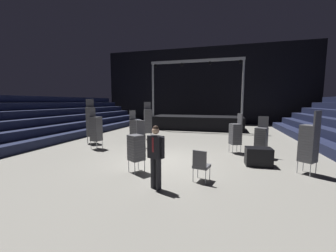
% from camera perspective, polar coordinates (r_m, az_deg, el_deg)
% --- Properties ---
extents(ground_plane, '(22.00, 30.00, 0.10)m').
position_cam_1_polar(ground_plane, '(8.46, -1.25, -9.61)').
color(ground_plane, gray).
extents(arena_end_wall, '(22.00, 0.30, 8.00)m').
position_cam_1_polar(arena_end_wall, '(22.96, 9.76, 10.78)').
color(arena_end_wall, black).
rests_on(arena_end_wall, ground_plane).
extents(bleacher_bank_left, '(4.50, 24.00, 2.70)m').
position_cam_1_polar(bleacher_bank_left, '(14.18, -36.08, 1.46)').
color(bleacher_bank_left, '#191E38').
rests_on(bleacher_bank_left, ground_plane).
extents(stage_riser, '(7.50, 3.10, 5.54)m').
position_cam_1_polar(stage_riser, '(17.96, 7.93, 1.21)').
color(stage_riser, black).
rests_on(stage_riser, ground_plane).
extents(man_with_tie, '(0.56, 0.36, 1.71)m').
position_cam_1_polar(man_with_tie, '(5.55, -3.40, -7.49)').
color(man_with_tie, black).
rests_on(man_with_tie, ground_plane).
extents(chair_stack_front_left, '(0.49, 0.49, 2.05)m').
position_cam_1_polar(chair_stack_front_left, '(10.82, -19.12, -0.57)').
color(chair_stack_front_left, '#B2B5BA').
rests_on(chair_stack_front_left, ground_plane).
extents(chair_stack_front_right, '(0.61, 0.61, 1.71)m').
position_cam_1_polar(chair_stack_front_right, '(6.94, -8.60, -5.57)').
color(chair_stack_front_right, '#B2B5BA').
rests_on(chair_stack_front_right, ground_plane).
extents(chair_stack_mid_left, '(0.58, 0.58, 1.71)m').
position_cam_1_polar(chair_stack_mid_left, '(9.52, 24.14, -2.75)').
color(chair_stack_mid_left, '#B2B5BA').
rests_on(chair_stack_mid_left, ground_plane).
extents(chair_stack_mid_right, '(0.62, 0.62, 2.05)m').
position_cam_1_polar(chair_stack_mid_right, '(8.01, 34.09, -3.80)').
color(chair_stack_mid_right, '#B2B5BA').
rests_on(chair_stack_mid_right, ground_plane).
extents(chair_stack_mid_centre, '(0.61, 0.61, 2.48)m').
position_cam_1_polar(chair_stack_mid_centre, '(12.33, -20.45, 1.21)').
color(chair_stack_mid_centre, '#B2B5BA').
rests_on(chair_stack_mid_centre, ground_plane).
extents(chair_stack_rear_left, '(0.60, 0.60, 2.31)m').
position_cam_1_polar(chair_stack_rear_left, '(12.87, -5.51, 1.43)').
color(chair_stack_rear_left, '#B2B5BA').
rests_on(chair_stack_rear_left, ground_plane).
extents(chair_stack_rear_right, '(0.58, 0.58, 1.79)m').
position_cam_1_polar(chair_stack_rear_right, '(9.88, 17.99, -1.92)').
color(chair_stack_rear_right, '#B2B5BA').
rests_on(chair_stack_rear_right, ground_plane).
extents(chair_stack_rear_centre, '(0.55, 0.55, 1.88)m').
position_cam_1_polar(chair_stack_rear_centre, '(10.71, -8.87, -0.81)').
color(chair_stack_rear_centre, '#B2B5BA').
rests_on(chair_stack_rear_centre, ground_plane).
extents(equipment_road_case, '(0.93, 0.65, 0.66)m').
position_cam_1_polar(equipment_road_case, '(8.36, 23.48, -7.69)').
color(equipment_road_case, black).
rests_on(equipment_road_case, ground_plane).
extents(loose_chair_near_man, '(0.53, 0.53, 0.95)m').
position_cam_1_polar(loose_chair_near_man, '(6.21, 8.98, -10.16)').
color(loose_chair_near_man, '#B2B5BA').
rests_on(loose_chair_near_man, ground_plane).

